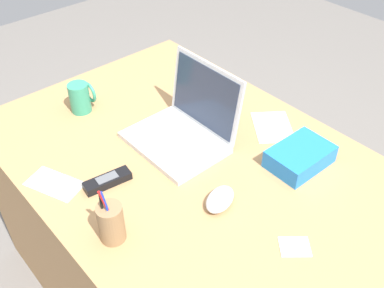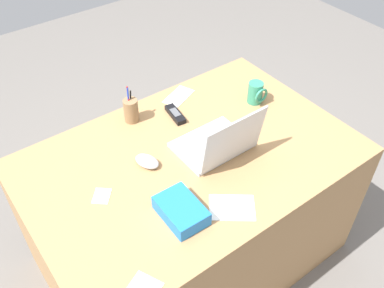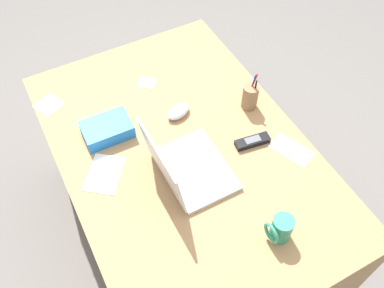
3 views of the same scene
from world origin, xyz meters
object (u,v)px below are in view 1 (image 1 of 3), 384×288
object	(u,v)px
pen_holder	(111,223)
snack_bag	(300,157)
coffee_mug_white	(81,97)
computer_mouse	(220,199)
cordless_phone	(107,181)
laptop	(185,127)

from	to	relation	value
pen_holder	snack_bag	size ratio (longest dim) A/B	0.93
coffee_mug_white	pen_holder	xyz separation A→B (m)	(0.55, -0.24, 0.00)
computer_mouse	pen_holder	size ratio (longest dim) A/B	0.62
computer_mouse	coffee_mug_white	size ratio (longest dim) A/B	1.03
computer_mouse	cordless_phone	world-z (taller)	computer_mouse
cordless_phone	snack_bag	bearing A→B (deg)	57.24
coffee_mug_white	cordless_phone	xyz separation A→B (m)	(0.38, -0.14, -0.04)
computer_mouse	coffee_mug_white	world-z (taller)	coffee_mug_white
laptop	pen_holder	world-z (taller)	laptop
computer_mouse	cordless_phone	distance (m)	0.34
laptop	snack_bag	xyz separation A→B (m)	(0.33, 0.19, -0.02)
coffee_mug_white	cordless_phone	world-z (taller)	coffee_mug_white
laptop	computer_mouse	distance (m)	0.31
cordless_phone	snack_bag	world-z (taller)	snack_bag
computer_mouse	snack_bag	world-z (taller)	snack_bag
cordless_phone	pen_holder	xyz separation A→B (m)	(0.18, -0.10, 0.05)
cordless_phone	snack_bag	xyz separation A→B (m)	(0.32, 0.49, 0.02)
laptop	cordless_phone	size ratio (longest dim) A/B	2.13
laptop	cordless_phone	world-z (taller)	laptop
snack_bag	coffee_mug_white	bearing A→B (deg)	-153.10
cordless_phone	snack_bag	size ratio (longest dim) A/B	0.76
laptop	computer_mouse	xyz separation A→B (m)	(0.29, -0.12, -0.03)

